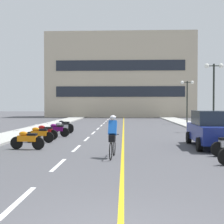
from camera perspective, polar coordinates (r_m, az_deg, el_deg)
The scene contains 27 objects.
ground_plane at distance 25.51m, azimuth 1.62°, elevation -3.37°, with size 140.00×140.00×0.00m, color #47474C.
curb_left at distance 29.47m, azimuth -12.46°, elevation -2.65°, with size 2.40×72.00×0.12m, color #A8A8A3.
curb_right at distance 29.31m, azimuth 15.93°, elevation -2.69°, with size 2.40×72.00×0.12m, color #A8A8A3.
lane_dash_0 at distance 7.14m, azimuth -17.34°, elevation -15.87°, with size 0.14×2.20×0.01m, color silver.
lane_dash_1 at distance 10.88m, azimuth -10.13°, elevation -9.82°, with size 0.14×2.20×0.01m, color silver.
lane_dash_2 at distance 14.75m, azimuth -6.76°, elevation -6.85°, with size 0.14×2.20×0.01m, color silver.
lane_dash_3 at distance 18.68m, azimuth -4.81°, elevation -5.11°, with size 0.14×2.20×0.01m, color silver.
lane_dash_4 at distance 22.64m, azimuth -3.55°, elevation -3.97°, with size 0.14×2.20×0.01m, color silver.
lane_dash_5 at distance 26.60m, azimuth -2.67°, elevation -3.17°, with size 0.14×2.20×0.01m, color silver.
lane_dash_6 at distance 30.58m, azimuth -2.02°, elevation -2.58°, with size 0.14×2.20×0.01m, color silver.
lane_dash_7 at distance 34.56m, azimuth -1.51°, elevation -2.12°, with size 0.14×2.20×0.01m, color silver.
lane_dash_8 at distance 38.55m, azimuth -1.12°, elevation -1.76°, with size 0.14×2.20×0.01m, color silver.
lane_dash_9 at distance 42.53m, azimuth -0.79°, elevation -1.46°, with size 0.14×2.20×0.01m, color silver.
lane_dash_10 at distance 46.52m, azimuth -0.53°, elevation -1.22°, with size 0.14×2.20×0.01m, color silver.
lane_dash_11 at distance 50.52m, azimuth -0.30°, elevation -1.01°, with size 0.14×2.20×0.01m, color silver.
centre_line_yellow at distance 28.50m, azimuth 2.20°, elevation -2.86°, with size 0.12×66.00×0.01m, color gold.
office_building at distance 53.10m, azimuth 1.59°, elevation 6.83°, with size 25.22×6.99×14.30m.
street_lamp_mid at distance 24.82m, azimuth 18.76°, elevation 5.49°, with size 1.46×0.36×5.21m.
street_lamp_far at distance 34.48m, azimuth 14.08°, elevation 3.77°, with size 1.46×0.36×4.66m.
parked_car_near at distance 15.72m, azimuth 18.28°, elevation -3.06°, with size 2.06×4.27×1.82m.
motorcycle_4 at distance 14.80m, azimuth -15.83°, elevation -5.03°, with size 1.70×0.60×0.92m.
motorcycle_5 at distance 17.29m, azimuth -13.69°, elevation -4.10°, with size 1.70×0.60×0.92m.
motorcycle_6 at distance 18.73m, azimuth -12.68°, elevation -3.68°, with size 1.68×0.64×0.92m.
motorcycle_7 at distance 20.14m, azimuth -10.53°, elevation -3.31°, with size 1.70×0.60×0.92m.
motorcycle_8 at distance 22.26m, azimuth -9.51°, elevation -2.86°, with size 1.69×0.63×0.92m.
motorcycle_9 at distance 24.33m, azimuth -9.21°, elevation -2.50°, with size 1.68×0.65×0.92m.
cyclist_rider at distance 12.02m, azimuth 0.10°, elevation -4.47°, with size 0.43×1.77×1.71m.
Camera 1 is at (0.31, -4.42, 2.11)m, focal length 48.15 mm.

